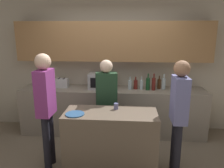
# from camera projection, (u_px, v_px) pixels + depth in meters

# --- Properties ---
(back_wall) EXTENTS (6.40, 0.40, 2.70)m
(back_wall) POSITION_uv_depth(u_px,v_px,m) (113.00, 56.00, 4.39)
(back_wall) COLOR beige
(back_wall) RESTS_ON ground_plane
(back_counter) EXTENTS (3.60, 0.62, 0.92)m
(back_counter) POSITION_uv_depth(u_px,v_px,m) (112.00, 111.00, 4.39)
(back_counter) COLOR gray
(back_counter) RESTS_ON ground_plane
(kitchen_island) EXTENTS (1.32, 0.57, 0.91)m
(kitchen_island) POSITION_uv_depth(u_px,v_px,m) (111.00, 142.00, 3.18)
(kitchen_island) COLOR brown
(kitchen_island) RESTS_ON ground_plane
(microwave) EXTENTS (0.52, 0.39, 0.30)m
(microwave) POSITION_uv_depth(u_px,v_px,m) (102.00, 81.00, 4.30)
(microwave) COLOR #B7BABC
(microwave) RESTS_ON back_counter
(toaster) EXTENTS (0.26, 0.16, 0.18)m
(toaster) POSITION_uv_depth(u_px,v_px,m) (62.00, 83.00, 4.37)
(toaster) COLOR silver
(toaster) RESTS_ON back_counter
(potted_plant) EXTENTS (0.14, 0.14, 0.40)m
(potted_plant) POSITION_uv_depth(u_px,v_px,m) (184.00, 80.00, 4.17)
(potted_plant) COLOR brown
(potted_plant) RESTS_ON back_counter
(bottle_0) EXTENTS (0.07, 0.07, 0.25)m
(bottle_0) POSITION_uv_depth(u_px,v_px,m) (130.00, 85.00, 4.22)
(bottle_0) COLOR silver
(bottle_0) RESTS_ON back_counter
(bottle_1) EXTENTS (0.08, 0.08, 0.24)m
(bottle_1) POSITION_uv_depth(u_px,v_px,m) (136.00, 84.00, 4.25)
(bottle_1) COLOR maroon
(bottle_1) RESTS_ON back_counter
(bottle_2) EXTENTS (0.06, 0.06, 0.25)m
(bottle_2) POSITION_uv_depth(u_px,v_px,m) (141.00, 85.00, 4.22)
(bottle_2) COLOR silver
(bottle_2) RESTS_ON back_counter
(bottle_3) EXTENTS (0.08, 0.08, 0.32)m
(bottle_3) POSITION_uv_depth(u_px,v_px,m) (148.00, 84.00, 4.17)
(bottle_3) COLOR #194723
(bottle_3) RESTS_ON back_counter
(bottle_4) EXTENTS (0.07, 0.07, 0.32)m
(bottle_4) POSITION_uv_depth(u_px,v_px,m) (154.00, 84.00, 4.16)
(bottle_4) COLOR maroon
(bottle_4) RESTS_ON back_counter
(bottle_5) EXTENTS (0.07, 0.07, 0.26)m
(bottle_5) POSITION_uv_depth(u_px,v_px,m) (159.00, 84.00, 4.26)
(bottle_5) COLOR #472814
(bottle_5) RESTS_ON back_counter
(bottle_6) EXTENTS (0.08, 0.08, 0.30)m
(bottle_6) POSITION_uv_depth(u_px,v_px,m) (164.00, 83.00, 4.23)
(bottle_6) COLOR silver
(bottle_6) RESTS_ON back_counter
(plate_on_island) EXTENTS (0.26, 0.26, 0.01)m
(plate_on_island) POSITION_uv_depth(u_px,v_px,m) (75.00, 114.00, 2.99)
(plate_on_island) COLOR #2D5684
(plate_on_island) RESTS_ON kitchen_island
(cup_0) EXTENTS (0.07, 0.07, 0.09)m
(cup_0) POSITION_uv_depth(u_px,v_px,m) (116.00, 106.00, 3.19)
(cup_0) COLOR slate
(cup_0) RESTS_ON kitchen_island
(person_left) EXTENTS (0.23, 0.34, 1.73)m
(person_left) POSITION_uv_depth(u_px,v_px,m) (46.00, 102.00, 3.14)
(person_left) COLOR black
(person_left) RESTS_ON ground_plane
(person_center) EXTENTS (0.37, 0.26, 1.58)m
(person_center) POSITION_uv_depth(u_px,v_px,m) (106.00, 99.00, 3.61)
(person_center) COLOR black
(person_center) RESTS_ON ground_plane
(person_right) EXTENTS (0.22, 0.34, 1.65)m
(person_right) POSITION_uv_depth(u_px,v_px,m) (179.00, 109.00, 2.99)
(person_right) COLOR black
(person_right) RESTS_ON ground_plane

